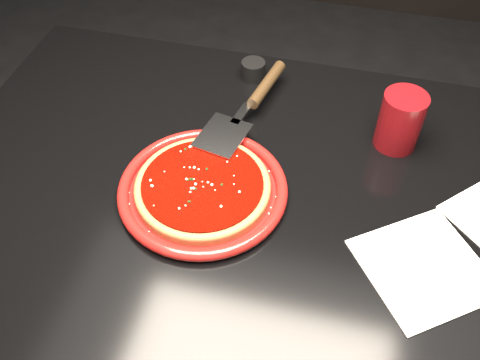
# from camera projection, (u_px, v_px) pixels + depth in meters

# --- Properties ---
(table) EXTENTS (1.20, 0.80, 0.75)m
(table) POSITION_uv_depth(u_px,v_px,m) (252.00, 295.00, 1.24)
(table) COLOR black
(table) RESTS_ON floor
(plate) EXTENTS (0.31, 0.31, 0.02)m
(plate) POSITION_uv_depth(u_px,v_px,m) (203.00, 189.00, 0.94)
(plate) COLOR maroon
(plate) RESTS_ON table
(pizza_crust) EXTENTS (0.25, 0.25, 0.01)m
(pizza_crust) POSITION_uv_depth(u_px,v_px,m) (203.00, 188.00, 0.94)
(pizza_crust) COLOR brown
(pizza_crust) RESTS_ON plate
(pizza_crust_rim) EXTENTS (0.25, 0.25, 0.02)m
(pizza_crust_rim) POSITION_uv_depth(u_px,v_px,m) (203.00, 186.00, 0.93)
(pizza_crust_rim) COLOR brown
(pizza_crust_rim) RESTS_ON plate
(pizza_sauce) EXTENTS (0.22, 0.22, 0.01)m
(pizza_sauce) POSITION_uv_depth(u_px,v_px,m) (202.00, 184.00, 0.93)
(pizza_sauce) COLOR #6F0801
(pizza_sauce) RESTS_ON plate
(parmesan_dusting) EXTENTS (0.21, 0.21, 0.01)m
(parmesan_dusting) POSITION_uv_depth(u_px,v_px,m) (202.00, 182.00, 0.93)
(parmesan_dusting) COLOR beige
(parmesan_dusting) RESTS_ON plate
(basil_flecks) EXTENTS (0.19, 0.19, 0.00)m
(basil_flecks) POSITION_uv_depth(u_px,v_px,m) (202.00, 182.00, 0.93)
(basil_flecks) COLOR black
(basil_flecks) RESTS_ON plate
(pizza_server) EXTENTS (0.17, 0.36, 0.03)m
(pizza_server) POSITION_uv_depth(u_px,v_px,m) (247.00, 106.00, 1.05)
(pizza_server) COLOR silver
(pizza_server) RESTS_ON plate
(cup) EXTENTS (0.09, 0.09, 0.11)m
(cup) POSITION_uv_depth(u_px,v_px,m) (400.00, 121.00, 0.99)
(cup) COLOR maroon
(cup) RESTS_ON table
(napkin_a) EXTENTS (0.25, 0.25, 0.00)m
(napkin_a) POSITION_uv_depth(u_px,v_px,m) (424.00, 267.00, 0.84)
(napkin_a) COLOR white
(napkin_a) RESTS_ON table
(ramekin) EXTENTS (0.06, 0.06, 0.04)m
(ramekin) POSITION_uv_depth(u_px,v_px,m) (253.00, 70.00, 1.16)
(ramekin) COLOR black
(ramekin) RESTS_ON table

